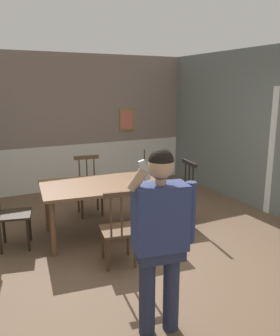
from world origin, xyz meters
TOP-DOWN VIEW (x-y plane):
  - ground_plane at (0.00, 0.00)m, footprint 7.07×7.07m
  - room_back_partition at (0.00, 3.22)m, footprint 5.30×0.17m
  - dining_table at (-0.23, 0.66)m, footprint 1.76×1.24m
  - chair_near_window at (-0.12, 1.56)m, footprint 0.46×0.46m
  - chair_by_doorway at (0.97, 0.50)m, footprint 0.50×0.50m
  - chair_at_table_head at (-0.35, -0.24)m, footprint 0.47×0.47m
  - chair_opposite_corner at (-1.43, 0.82)m, footprint 0.51×0.51m
  - person_figure at (-0.50, -1.46)m, footprint 0.59×0.32m

SIDE VIEW (x-z plane):
  - ground_plane at x=0.00m, z-range 0.00..0.00m
  - chair_at_table_head at x=-0.35m, z-range -0.02..0.94m
  - chair_near_window at x=-0.12m, z-range -0.03..0.95m
  - chair_by_doorway at x=0.97m, z-range -0.02..0.98m
  - chair_opposite_corner at x=-1.43m, z-range -0.04..1.03m
  - dining_table at x=-0.23m, z-range 0.30..1.06m
  - person_figure at x=-0.50m, z-range 0.12..1.75m
  - room_back_partition at x=0.00m, z-range -0.05..2.69m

